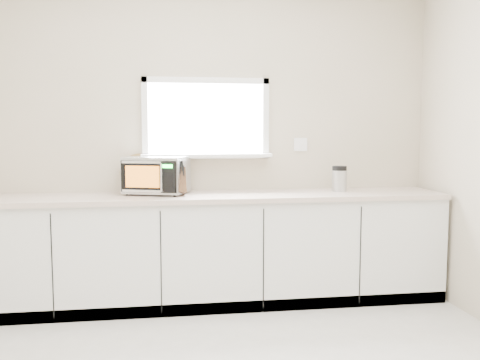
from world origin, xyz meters
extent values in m
cube|color=beige|center=(0.00, 2.00, 1.35)|extent=(4.00, 0.02, 2.70)
cube|color=white|center=(0.00, 1.99, 1.55)|extent=(1.00, 0.02, 0.60)
cube|color=white|center=(0.00, 1.92, 1.23)|extent=(1.12, 0.16, 0.03)
cube|color=white|center=(0.00, 1.97, 1.88)|extent=(1.10, 0.04, 0.05)
cube|color=white|center=(0.00, 1.97, 1.23)|extent=(1.10, 0.04, 0.05)
cube|color=white|center=(-0.53, 1.97, 1.55)|extent=(0.05, 0.04, 0.70)
cube|color=white|center=(0.53, 1.97, 1.55)|extent=(0.05, 0.04, 0.70)
cube|color=white|center=(0.85, 1.99, 1.32)|extent=(0.12, 0.01, 0.12)
cube|color=silver|center=(0.00, 1.70, 0.44)|extent=(3.92, 0.60, 0.88)
cube|color=beige|center=(0.00, 1.69, 0.90)|extent=(3.92, 0.64, 0.04)
cylinder|color=black|center=(-0.67, 1.72, 0.93)|extent=(0.02, 0.02, 0.01)
cylinder|color=black|center=(-0.57, 2.00, 0.93)|extent=(0.02, 0.02, 0.01)
cylinder|color=black|center=(-0.29, 1.59, 0.93)|extent=(0.02, 0.02, 0.01)
cylinder|color=black|center=(-0.19, 1.86, 0.93)|extent=(0.02, 0.02, 0.01)
cube|color=#ADAFB4|center=(-0.43, 1.79, 1.08)|extent=(0.58, 0.51, 0.29)
cube|color=black|center=(-0.49, 1.61, 1.08)|extent=(0.44, 0.17, 0.25)
cube|color=orange|center=(-0.54, 1.63, 1.08)|extent=(0.27, 0.10, 0.17)
cylinder|color=silver|center=(-0.39, 1.55, 1.08)|extent=(0.02, 0.02, 0.23)
cube|color=black|center=(-0.34, 1.56, 1.08)|extent=(0.11, 0.04, 0.25)
cube|color=#19FF33|center=(-0.34, 1.55, 1.17)|extent=(0.08, 0.03, 0.03)
cube|color=silver|center=(-0.43, 1.79, 1.23)|extent=(0.58, 0.51, 0.01)
cube|color=#4F381C|center=(-0.25, 1.66, 1.04)|extent=(0.12, 0.21, 0.23)
cube|color=black|center=(-0.27, 1.61, 1.13)|extent=(0.02, 0.04, 0.09)
cube|color=black|center=(-0.24, 1.61, 1.14)|extent=(0.02, 0.04, 0.09)
cube|color=black|center=(-0.22, 1.62, 1.12)|extent=(0.02, 0.04, 0.09)
cube|color=black|center=(-0.26, 1.61, 1.16)|extent=(0.02, 0.04, 0.09)
cube|color=black|center=(-0.22, 1.61, 1.16)|extent=(0.02, 0.04, 0.09)
cylinder|color=#A2783E|center=(-0.58, 1.94, 1.08)|extent=(0.33, 0.08, 0.33)
cylinder|color=#ADAFB4|center=(1.13, 1.74, 1.01)|extent=(0.15, 0.15, 0.18)
cylinder|color=black|center=(1.13, 1.74, 1.12)|extent=(0.14, 0.14, 0.04)
camera|label=1|loc=(-0.35, -2.46, 1.44)|focal=38.00mm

